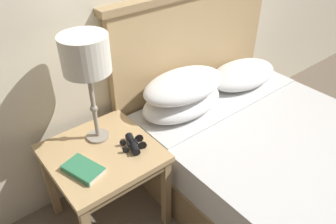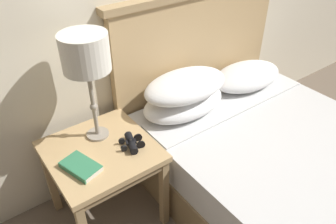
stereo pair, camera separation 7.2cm
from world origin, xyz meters
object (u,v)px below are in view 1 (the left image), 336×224
book_on_nightstand (83,169)px  bed (281,164)px  binoculars_pair (133,144)px  nightstand (103,161)px  table_lamp (86,57)px

book_on_nightstand → bed: bearing=-23.2°
binoculars_pair → bed: bearing=-30.6°
nightstand → book_on_nightstand: 0.19m
nightstand → book_on_nightstand: bearing=-152.0°
book_on_nightstand → binoculars_pair: binoculars_pair is taller
bed → nightstand: bearing=149.9°
nightstand → table_lamp: table_lamp is taller
nightstand → book_on_nightstand: (-0.15, -0.08, 0.09)m
book_on_nightstand → binoculars_pair: bearing=-0.2°
bed → binoculars_pair: size_ratio=12.11×
nightstand → table_lamp: (0.05, 0.12, 0.59)m
nightstand → bed: 1.13m
nightstand → bed: size_ratio=0.29×
nightstand → book_on_nightstand: size_ratio=2.47×
nightstand → binoculars_pair: binoculars_pair is taller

